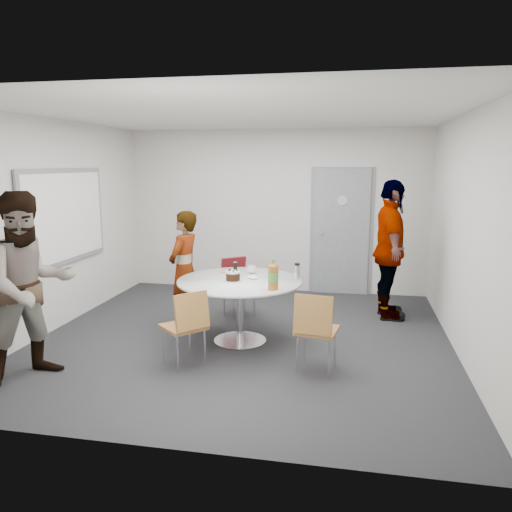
% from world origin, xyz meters
% --- Properties ---
extents(floor, '(5.00, 5.00, 0.00)m').
position_xyz_m(floor, '(0.00, 0.00, 0.00)').
color(floor, black).
rests_on(floor, ground).
extents(ceiling, '(5.00, 5.00, 0.00)m').
position_xyz_m(ceiling, '(0.00, 0.00, 2.70)').
color(ceiling, silver).
rests_on(ceiling, wall_back).
extents(wall_back, '(5.00, 0.00, 5.00)m').
position_xyz_m(wall_back, '(0.00, 2.50, 1.35)').
color(wall_back, silver).
rests_on(wall_back, floor).
extents(wall_left, '(0.00, 5.00, 5.00)m').
position_xyz_m(wall_left, '(-2.50, 0.00, 1.35)').
color(wall_left, silver).
rests_on(wall_left, floor).
extents(wall_right, '(0.00, 5.00, 5.00)m').
position_xyz_m(wall_right, '(2.50, 0.00, 1.35)').
color(wall_right, silver).
rests_on(wall_right, floor).
extents(wall_front, '(5.00, 0.00, 5.00)m').
position_xyz_m(wall_front, '(0.00, -2.50, 1.35)').
color(wall_front, silver).
rests_on(wall_front, floor).
extents(door, '(1.02, 0.17, 2.12)m').
position_xyz_m(door, '(1.10, 2.48, 1.03)').
color(door, slate).
rests_on(door, wall_back).
extents(whiteboard, '(0.04, 1.90, 1.25)m').
position_xyz_m(whiteboard, '(-2.46, 0.20, 1.45)').
color(whiteboard, gray).
rests_on(whiteboard, wall_left).
extents(table, '(1.49, 1.49, 1.12)m').
position_xyz_m(table, '(0.01, -0.14, 0.67)').
color(table, white).
rests_on(table, floor).
extents(chair_near_left, '(0.59, 0.58, 0.84)m').
position_xyz_m(chair_near_left, '(-0.39, -1.00, 0.51)').
color(chair_near_left, '#905C2C').
rests_on(chair_near_left, floor).
extents(chair_near_right, '(0.47, 0.50, 0.86)m').
position_xyz_m(chair_near_right, '(0.94, -0.89, 0.52)').
color(chair_near_right, '#905C2C').
rests_on(chair_near_right, floor).
extents(chair_far, '(0.57, 0.57, 0.83)m').
position_xyz_m(chair_far, '(-0.31, 0.94, 0.50)').
color(chair_far, maroon).
rests_on(chair_far, floor).
extents(person_main, '(0.47, 0.62, 1.54)m').
position_xyz_m(person_main, '(-0.88, 0.37, 0.77)').
color(person_main, '#A5C6EA').
rests_on(person_main, floor).
extents(person_left, '(1.11, 1.16, 1.88)m').
position_xyz_m(person_left, '(-1.83, -1.50, 0.94)').
color(person_left, white).
rests_on(person_left, floor).
extents(person_right, '(0.57, 1.17, 1.93)m').
position_xyz_m(person_right, '(1.80, 1.22, 0.97)').
color(person_right, black).
rests_on(person_right, floor).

